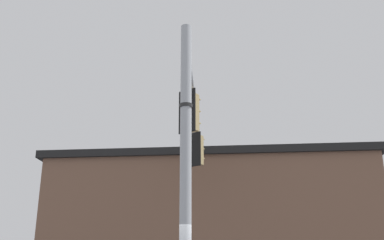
# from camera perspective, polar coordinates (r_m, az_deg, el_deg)

# --- Properties ---
(signal_pole) EXTENTS (0.26, 0.26, 7.21)m
(signal_pole) POSITION_cam_1_polar(r_m,az_deg,el_deg) (10.07, -0.79, -6.54)
(signal_pole) COLOR #ADB2B7
(signal_pole) RESTS_ON ground
(mast_arm) EXTENTS (3.75, 5.71, 0.18)m
(mast_arm) POSITION_cam_1_polar(r_m,az_deg,el_deg) (14.09, 0.17, 2.07)
(mast_arm) COLOR #ADB2B7
(traffic_light_nearest_pole) EXTENTS (0.54, 0.49, 1.31)m
(traffic_light_nearest_pole) POSITION_cam_1_polar(r_m,az_deg,el_deg) (12.55, -0.09, 0.92)
(traffic_light_nearest_pole) COLOR black
(traffic_light_mid_inner) EXTENTS (0.54, 0.49, 1.31)m
(traffic_light_mid_inner) POSITION_cam_1_polar(r_m,az_deg,el_deg) (16.28, 0.67, -3.76)
(traffic_light_mid_inner) COLOR black
(street_name_sign) EXTENTS (0.69, 0.98, 0.22)m
(street_name_sign) POSITION_cam_1_polar(r_m,az_deg,el_deg) (10.74, -0.67, 1.26)
(street_name_sign) COLOR #147238
(storefront_building) EXTENTS (15.57, 13.45, 6.28)m
(storefront_building) POSITION_cam_1_polar(r_m,az_deg,el_deg) (21.03, 2.57, -14.26)
(storefront_building) COLOR brown
(storefront_building) RESTS_ON ground
(tree_by_storefront) EXTENTS (3.09, 3.09, 5.60)m
(tree_by_storefront) POSITION_cam_1_polar(r_m,az_deg,el_deg) (20.57, -1.49, -11.73)
(tree_by_storefront) COLOR #4C3823
(tree_by_storefront) RESTS_ON ground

